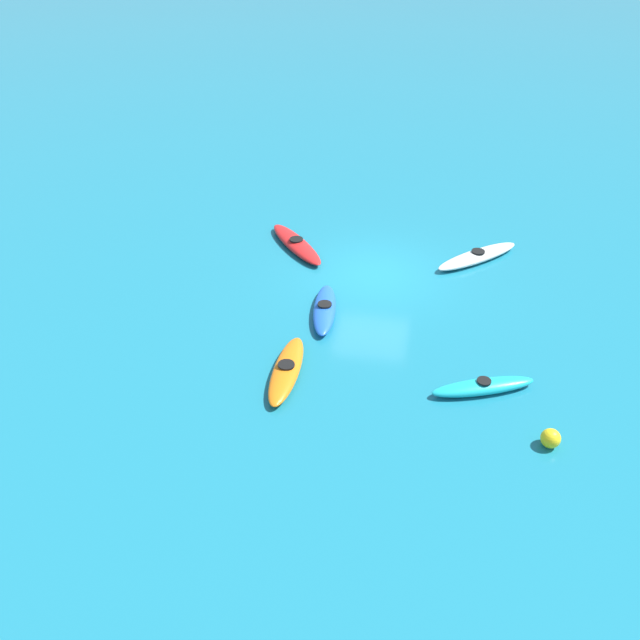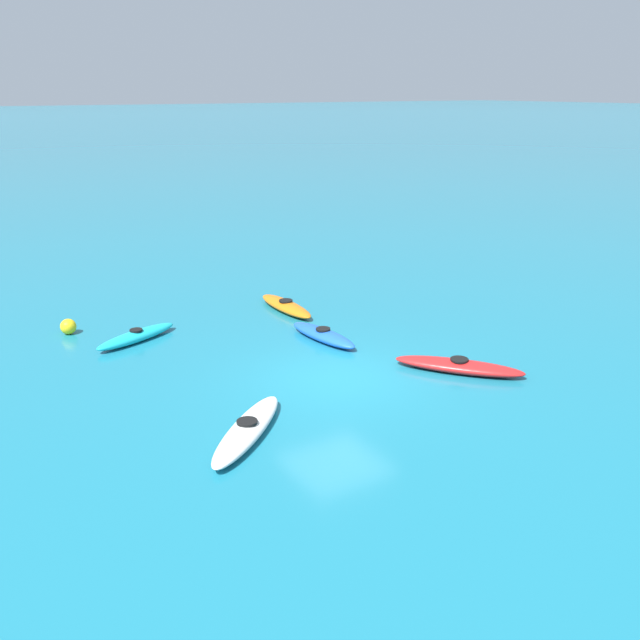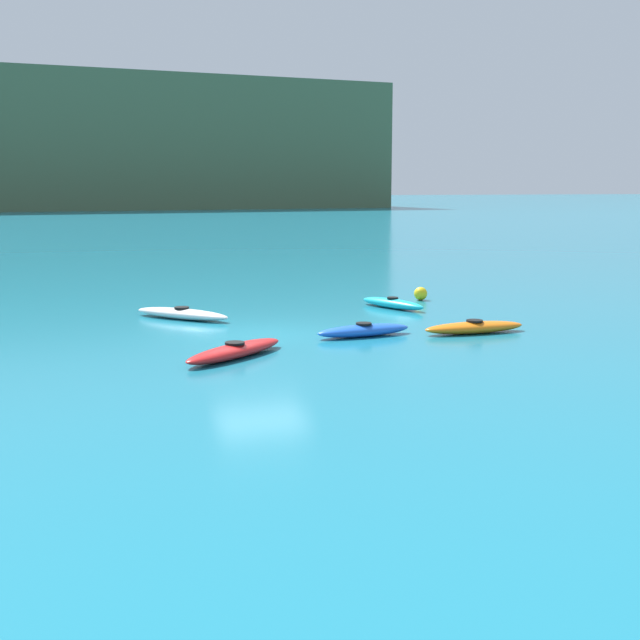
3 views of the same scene
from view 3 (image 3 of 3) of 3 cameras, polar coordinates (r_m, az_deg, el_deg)
name	(u,v)px [view 3 (image 3 of 3)]	position (r m, az deg, el deg)	size (l,w,h in m)	color
ground_plane	(260,334)	(23.20, -4.01, -0.94)	(600.00, 600.00, 0.00)	#19728C
headland_cliff	(42,146)	(160.13, -18.10, 11.03)	(113.85, 46.74, 21.66)	#4C6042
kayak_blue	(364,330)	(22.79, 2.94, -0.70)	(2.77, 0.98, 0.37)	blue
kayak_white	(182,314)	(26.06, -9.23, 0.42)	(2.80, 2.96, 0.37)	white
kayak_red	(235,351)	(20.09, -5.72, -2.06)	(3.06, 2.67, 0.37)	red
kayak_cyan	(393,303)	(28.08, 4.88, 1.12)	(1.56, 2.77, 0.37)	#19B7C6
kayak_orange	(474,327)	(23.63, 10.29, -0.49)	(2.96, 0.73, 0.37)	orange
buoy_yellow	(421,294)	(30.13, 6.75, 1.76)	(0.47, 0.47, 0.47)	yellow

